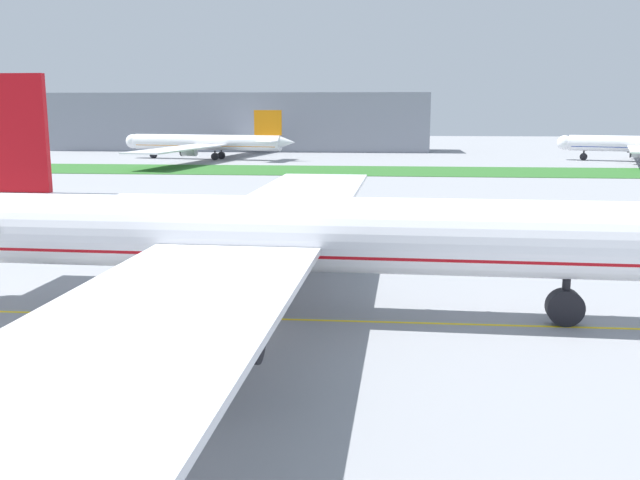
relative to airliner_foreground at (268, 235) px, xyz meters
The scene contains 10 objects.
ground_plane 6.63m from the airliner_foreground, 115.47° to the right, with size 600.00×600.00×0.00m, color gray.
apron_taxi_line 5.77m from the airliner_foreground, 146.30° to the right, with size 280.00×0.36×0.01m, color yellow.
grass_median_strip 108.39m from the airliner_foreground, 90.87° to the left, with size 320.00×24.00×0.10m, color #2D6628.
airliner_foreground is the anchor object (origin of this frame).
ground_crew_wingwalker_port 10.89m from the airliner_foreground, behind, with size 0.49×0.43×1.60m.
service_truck_baggage_loader 62.94m from the airliner_foreground, 133.99° to the left, with size 4.93×3.46×2.85m.
service_truck_fuel_bowser 34.21m from the airliner_foreground, 97.95° to the left, with size 6.28×4.56×3.04m.
parked_airliner_far_left 144.01m from the airliner_foreground, 105.51° to the left, with size 47.82×78.60×12.91m.
parked_airliner_far_centre 157.92m from the airliner_foreground, 63.07° to the left, with size 37.80×60.75×12.94m.
terminal_building 183.56m from the airliner_foreground, 102.20° to the left, with size 119.74×20.00×18.00m, color gray.
Camera 1 is at (9.23, -41.89, 13.80)m, focal length 39.57 mm.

